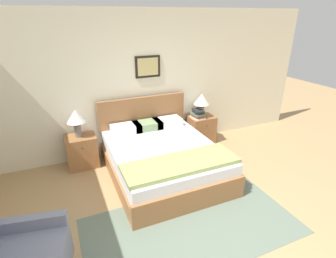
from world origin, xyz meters
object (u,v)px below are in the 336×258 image
bed (163,158)px  nightstand_near_window (82,151)px  nightstand_by_door (201,129)px  table_lamp_near_window (76,118)px  table_lamp_by_door (202,100)px

bed → nightstand_near_window: bearing=146.1°
nightstand_by_door → table_lamp_near_window: 2.49m
nightstand_by_door → table_lamp_near_window: (-2.41, 0.01, 0.63)m
bed → nightstand_by_door: bearing=33.9°
nightstand_by_door → table_lamp_by_door: table_lamp_by_door is taller
nightstand_by_door → table_lamp_by_door: 0.63m
nightstand_near_window → table_lamp_near_window: bearing=149.6°
nightstand_near_window → table_lamp_by_door: bearing=0.2°
bed → table_lamp_by_door: bearing=34.5°
nightstand_near_window → table_lamp_by_door: (2.38, 0.01, 0.63)m
nightstand_by_door → table_lamp_by_door: bearing=140.6°
nightstand_by_door → table_lamp_by_door: size_ratio=1.19×
bed → table_lamp_near_window: 1.58m
nightstand_near_window → nightstand_by_door: 2.39m
table_lamp_near_window → table_lamp_by_door: bearing=0.0°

